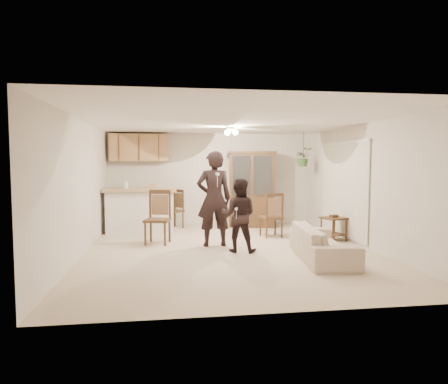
{
  "coord_description": "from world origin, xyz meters",
  "views": [
    {
      "loc": [
        -1.18,
        -7.55,
        1.71
      ],
      "look_at": [
        -0.05,
        0.4,
        1.12
      ],
      "focal_mm": 32.0,
      "sensor_mm": 36.0,
      "label": 1
    }
  ],
  "objects": [
    {
      "name": "chair_bar",
      "position": [
        -1.4,
        0.9,
        0.32
      ],
      "size": [
        0.6,
        0.6,
        1.13
      ],
      "rotation": [
        0.0,
        0.0,
        -0.24
      ],
      "color": "#3B2415",
      "rests_on": "floor"
    },
    {
      "name": "side_table",
      "position": [
        2.42,
        0.71,
        0.27
      ],
      "size": [
        0.59,
        0.59,
        0.57
      ],
      "rotation": [
        0.0,
        0.0,
        0.31
      ],
      "color": "#3B2415",
      "rests_on": "floor"
    },
    {
      "name": "wall_back",
      "position": [
        0.0,
        3.25,
        1.25
      ],
      "size": [
        5.5,
        0.02,
        2.5
      ],
      "primitive_type": "cube",
      "color": "beige",
      "rests_on": "ground"
    },
    {
      "name": "child",
      "position": [
        0.17,
        -0.08,
        0.68
      ],
      "size": [
        0.78,
        0.69,
        1.35
      ],
      "primitive_type": "imported",
      "rotation": [
        0.0,
        0.0,
        2.82
      ],
      "color": "black",
      "rests_on": "floor"
    },
    {
      "name": "upper_cabinets",
      "position": [
        -1.9,
        3.07,
        2.1
      ],
      "size": [
        1.5,
        0.34,
        0.7
      ],
      "primitive_type": "cube",
      "color": "#9B6943",
      "rests_on": "wall_back"
    },
    {
      "name": "wall_front",
      "position": [
        0.0,
        -3.25,
        1.25
      ],
      "size": [
        5.5,
        0.02,
        2.5
      ],
      "primitive_type": "cube",
      "color": "beige",
      "rests_on": "ground"
    },
    {
      "name": "ceiling_fixture",
      "position": [
        0.2,
        1.2,
        2.4
      ],
      "size": [
        0.36,
        0.36,
        0.2
      ],
      "primitive_type": null,
      "color": "#FFF1BF",
      "rests_on": "ceiling"
    },
    {
      "name": "china_hutch",
      "position": [
        1.05,
        2.83,
        0.99
      ],
      "size": [
        1.36,
        0.77,
        2.01
      ],
      "rotation": [
        0.0,
        0.0,
        -0.23
      ],
      "color": "#3B2415",
      "rests_on": "floor"
    },
    {
      "name": "sofa",
      "position": [
        1.53,
        -0.87,
        0.37
      ],
      "size": [
        0.94,
        1.94,
        0.73
      ],
      "primitive_type": "imported",
      "rotation": [
        0.0,
        0.0,
        1.46
      ],
      "color": "#F0E0C5",
      "rests_on": "floor"
    },
    {
      "name": "vertical_blinds",
      "position": [
        2.71,
        0.9,
        1.1
      ],
      "size": [
        0.06,
        2.3,
        2.1
      ],
      "primitive_type": null,
      "color": "beige",
      "rests_on": "wall_right"
    },
    {
      "name": "bar_top",
      "position": [
        -1.85,
        2.35,
        1.05
      ],
      "size": [
        1.75,
        0.7,
        0.08
      ],
      "primitive_type": "cube",
      "color": "tan",
      "rests_on": "breakfast_bar"
    },
    {
      "name": "plant_cord",
      "position": [
        2.3,
        2.4,
        2.17
      ],
      "size": [
        0.01,
        0.01,
        0.65
      ],
      "primitive_type": "cylinder",
      "color": "#29241E",
      "rests_on": "ceiling"
    },
    {
      "name": "ceiling",
      "position": [
        0.0,
        0.0,
        2.5
      ],
      "size": [
        5.5,
        6.5,
        0.02
      ],
      "primitive_type": "cube",
      "color": "white",
      "rests_on": "wall_back"
    },
    {
      "name": "wall_right",
      "position": [
        2.75,
        0.0,
        1.25
      ],
      "size": [
        0.02,
        6.5,
        2.5
      ],
      "primitive_type": "cube",
      "color": "beige",
      "rests_on": "ground"
    },
    {
      "name": "hanging_plant",
      "position": [
        2.3,
        2.4,
        1.85
      ],
      "size": [
        0.43,
        0.37,
        0.48
      ],
      "primitive_type": "imported",
      "color": "#255622",
      "rests_on": "ceiling"
    },
    {
      "name": "chair_hutch_left",
      "position": [
        -1.05,
        2.9,
        0.28
      ],
      "size": [
        0.62,
        0.62,
        1.01
      ],
      "rotation": [
        0.0,
        0.0,
        -0.98
      ],
      "color": "#3B2415",
      "rests_on": "floor"
    },
    {
      "name": "controller_adult",
      "position": [
        -0.23,
        0.06,
        1.49
      ],
      "size": [
        0.06,
        0.17,
        0.05
      ],
      "primitive_type": "cube",
      "rotation": [
        0.0,
        0.0,
        3.17
      ],
      "color": "white",
      "rests_on": "adult"
    },
    {
      "name": "wall_left",
      "position": [
        -2.75,
        0.0,
        1.25
      ],
      "size": [
        0.02,
        6.5,
        2.5
      ],
      "primitive_type": "cube",
      "color": "beige",
      "rests_on": "ground"
    },
    {
      "name": "controller_child",
      "position": [
        0.06,
        -0.39,
        0.87
      ],
      "size": [
        0.07,
        0.13,
        0.04
      ],
      "primitive_type": "cube",
      "rotation": [
        0.0,
        0.0,
        2.82
      ],
      "color": "white",
      "rests_on": "child"
    },
    {
      "name": "chair_hutch_right",
      "position": [
        1.17,
        1.33,
        0.29
      ],
      "size": [
        0.52,
        0.52,
        1.02
      ],
      "rotation": [
        0.0,
        0.0,
        3.29
      ],
      "color": "#3B2415",
      "rests_on": "floor"
    },
    {
      "name": "adult",
      "position": [
        -0.24,
        0.51,
        0.9
      ],
      "size": [
        0.67,
        0.45,
        1.8
      ],
      "primitive_type": "imported",
      "rotation": [
        0.0,
        0.0,
        3.17
      ],
      "color": "black",
      "rests_on": "floor"
    },
    {
      "name": "breakfast_bar",
      "position": [
        -1.85,
        2.35,
        0.5
      ],
      "size": [
        1.6,
        0.55,
        1.0
      ],
      "primitive_type": "cube",
      "color": "white",
      "rests_on": "floor"
    },
    {
      "name": "floor",
      "position": [
        0.0,
        0.0,
        0.0
      ],
      "size": [
        6.5,
        6.5,
        0.0
      ],
      "primitive_type": "plane",
      "color": "#C0AB91",
      "rests_on": "ground"
    }
  ]
}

